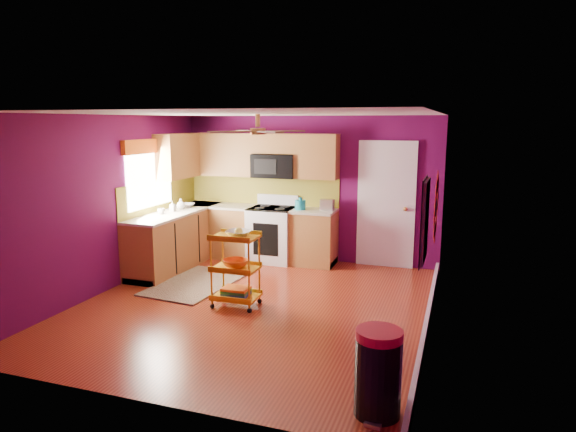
% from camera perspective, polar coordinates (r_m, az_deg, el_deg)
% --- Properties ---
extents(ground, '(5.00, 5.00, 0.00)m').
position_cam_1_polar(ground, '(6.92, -3.80, -9.90)').
color(ground, maroon).
rests_on(ground, ground).
extents(room_envelope, '(4.54, 5.04, 2.52)m').
position_cam_1_polar(room_envelope, '(6.52, -3.75, 3.64)').
color(room_envelope, '#530941').
rests_on(room_envelope, ground).
extents(lower_cabinets, '(2.81, 2.31, 0.94)m').
position_cam_1_polar(lower_cabinets, '(8.92, -7.34, -2.37)').
color(lower_cabinets, brown).
rests_on(lower_cabinets, ground).
extents(electric_range, '(0.76, 0.66, 1.13)m').
position_cam_1_polar(electric_range, '(8.92, -1.73, -1.97)').
color(electric_range, white).
rests_on(electric_range, ground).
extents(upper_cabinetry, '(2.80, 2.30, 1.26)m').
position_cam_1_polar(upper_cabinetry, '(8.99, -5.94, 6.56)').
color(upper_cabinetry, brown).
rests_on(upper_cabinetry, ground).
extents(left_window, '(0.08, 1.35, 1.08)m').
position_cam_1_polar(left_window, '(8.50, -15.15, 5.61)').
color(left_window, white).
rests_on(left_window, ground).
extents(panel_door, '(0.95, 0.11, 2.15)m').
position_cam_1_polar(panel_door, '(8.64, 10.85, 1.09)').
color(panel_door, white).
rests_on(panel_door, ground).
extents(right_wall_art, '(0.04, 2.74, 1.04)m').
position_cam_1_polar(right_wall_art, '(5.73, 15.68, 0.40)').
color(right_wall_art, black).
rests_on(right_wall_art, ground).
extents(ceiling_fan, '(1.01, 1.01, 0.26)m').
position_cam_1_polar(ceiling_fan, '(6.67, -3.37, 9.46)').
color(ceiling_fan, '#BF8C3F').
rests_on(ceiling_fan, ground).
extents(shag_rug, '(1.12, 1.69, 0.02)m').
position_cam_1_polar(shag_rug, '(7.88, -10.18, -7.39)').
color(shag_rug, black).
rests_on(shag_rug, ground).
extents(rolling_cart, '(0.60, 0.44, 1.06)m').
position_cam_1_polar(rolling_cart, '(6.76, -5.79, -5.55)').
color(rolling_cart, gold).
rests_on(rolling_cart, ground).
extents(trash_can, '(0.44, 0.45, 0.74)m').
position_cam_1_polar(trash_can, '(4.47, 9.98, -16.79)').
color(trash_can, black).
rests_on(trash_can, ground).
extents(teal_kettle, '(0.18, 0.18, 0.21)m').
position_cam_1_polar(teal_kettle, '(8.64, 1.38, 1.27)').
color(teal_kettle, teal).
rests_on(teal_kettle, lower_cabinets).
extents(toaster, '(0.22, 0.15, 0.18)m').
position_cam_1_polar(toaster, '(8.61, 4.37, 1.26)').
color(toaster, beige).
rests_on(toaster, lower_cabinets).
extents(soap_bottle_a, '(0.08, 0.08, 0.18)m').
position_cam_1_polar(soap_bottle_a, '(8.66, -12.71, 1.08)').
color(soap_bottle_a, '#EA3F72').
rests_on(soap_bottle_a, lower_cabinets).
extents(soap_bottle_b, '(0.14, 0.14, 0.18)m').
position_cam_1_polar(soap_bottle_b, '(8.87, -11.83, 1.34)').
color(soap_bottle_b, white).
rests_on(soap_bottle_b, lower_cabinets).
extents(counter_dish, '(0.25, 0.25, 0.06)m').
position_cam_1_polar(counter_dish, '(9.07, -11.16, 1.19)').
color(counter_dish, white).
rests_on(counter_dish, lower_cabinets).
extents(counter_cup, '(0.11, 0.11, 0.09)m').
position_cam_1_polar(counter_cup, '(8.47, -13.90, 0.52)').
color(counter_cup, white).
rests_on(counter_cup, lower_cabinets).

